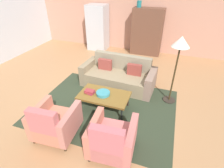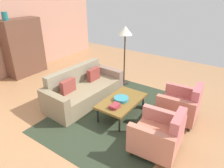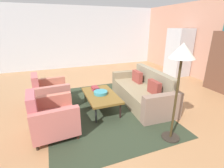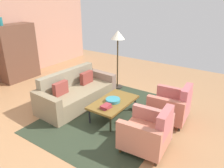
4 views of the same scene
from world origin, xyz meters
The scene contains 10 objects.
ground_plane centered at (0.00, 0.00, 0.00)m, with size 10.12×10.12×0.00m, color #AC7C50.
area_rug centered at (0.43, -0.37, 0.00)m, with size 3.40×2.60×0.01m, color #2D3726.
couch centered at (0.44, 0.77, 0.29)m, with size 2.15×1.01×0.86m.
coffee_table centered at (0.43, -0.42, 0.37)m, with size 1.20×0.70×0.40m.
armchair_left centered at (-0.16, -1.59, 0.34)m, with size 0.85×0.85×0.88m.
armchair_right centered at (1.04, -1.59, 0.34)m, with size 0.86×0.86×0.88m.
fruit_bowl centered at (0.41, -0.42, 0.44)m, with size 0.33×0.33×0.07m, color teal.
book_stack centered at (0.08, -0.46, 0.44)m, with size 0.25×0.21×0.07m.
cabinet centered at (0.73, 3.52, 0.90)m, with size 1.20×0.51×1.80m.
floor_lamp centered at (1.94, 0.44, 1.44)m, with size 0.40×0.40×1.72m.
Camera 4 is at (-3.25, -2.87, 2.68)m, focal length 34.88 mm.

